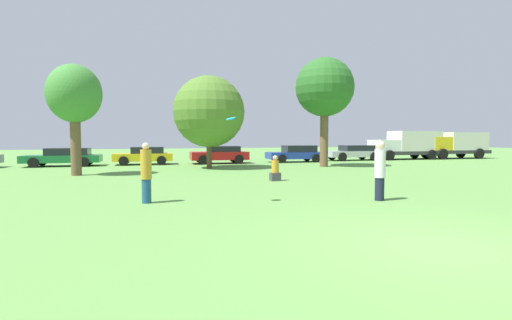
# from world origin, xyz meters

# --- Properties ---
(ground_plane) EXTENTS (120.00, 120.00, 0.00)m
(ground_plane) POSITION_xyz_m (0.00, 0.00, 0.00)
(ground_plane) COLOR #5B8E42
(person_thrower) EXTENTS (0.30, 0.30, 1.69)m
(person_thrower) POSITION_xyz_m (-4.50, 5.91, 0.86)
(person_thrower) COLOR navy
(person_thrower) RESTS_ON ground
(person_catcher) EXTENTS (0.31, 0.31, 1.73)m
(person_catcher) POSITION_xyz_m (1.94, 4.25, 0.89)
(person_catcher) COLOR #191E33
(person_catcher) RESTS_ON ground
(frisbee) EXTENTS (0.27, 0.27, 0.12)m
(frisbee) POSITION_xyz_m (-2.30, 5.03, 2.34)
(frisbee) COLOR #19B2D8
(bystander_sitting) EXTENTS (0.41, 0.34, 1.08)m
(bystander_sitting) POSITION_xyz_m (0.87, 9.87, 0.45)
(bystander_sitting) COLOR #3F3F47
(bystander_sitting) RESTS_ON ground
(tree_0) EXTENTS (2.52, 2.52, 5.33)m
(tree_0) POSITION_xyz_m (-7.47, 14.95, 3.84)
(tree_0) COLOR brown
(tree_0) RESTS_ON ground
(tree_1) EXTENTS (4.22, 4.22, 5.47)m
(tree_1) POSITION_xyz_m (-0.55, 17.09, 3.36)
(tree_1) COLOR brown
(tree_1) RESTS_ON ground
(tree_2) EXTENTS (3.66, 3.66, 6.80)m
(tree_2) POSITION_xyz_m (6.58, 16.16, 4.91)
(tree_2) COLOR brown
(tree_2) RESTS_ON ground
(parked_car_green) EXTENTS (4.68, 2.21, 1.17)m
(parked_car_green) POSITION_xyz_m (-9.06, 21.71, 0.62)
(parked_car_green) COLOR #196633
(parked_car_green) RESTS_ON ground
(parked_car_yellow) EXTENTS (3.94, 2.14, 1.20)m
(parked_car_yellow) POSITION_xyz_m (-4.14, 21.69, 0.63)
(parked_car_yellow) COLOR gold
(parked_car_yellow) RESTS_ON ground
(parked_car_red) EXTENTS (4.10, 2.13, 1.23)m
(parked_car_red) POSITION_xyz_m (1.00, 21.08, 0.66)
(parked_car_red) COLOR red
(parked_car_red) RESTS_ON ground
(parked_car_blue) EXTENTS (4.34, 2.03, 1.25)m
(parked_car_blue) POSITION_xyz_m (6.82, 20.87, 0.65)
(parked_car_blue) COLOR #1E389E
(parked_car_blue) RESTS_ON ground
(parked_car_silver) EXTENTS (4.59, 2.17, 1.22)m
(parked_car_silver) POSITION_xyz_m (12.13, 21.39, 0.65)
(parked_car_silver) COLOR #B2B2B7
(parked_car_silver) RESTS_ON ground
(delivery_truck_white) EXTENTS (6.57, 2.64, 2.39)m
(delivery_truck_white) POSITION_xyz_m (17.30, 21.28, 1.27)
(delivery_truck_white) COLOR #2D2D33
(delivery_truck_white) RESTS_ON ground
(delivery_truck_yellow) EXTENTS (6.14, 2.52, 2.29)m
(delivery_truck_yellow) POSITION_xyz_m (22.09, 20.90, 1.27)
(delivery_truck_yellow) COLOR #2D2D33
(delivery_truck_yellow) RESTS_ON ground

